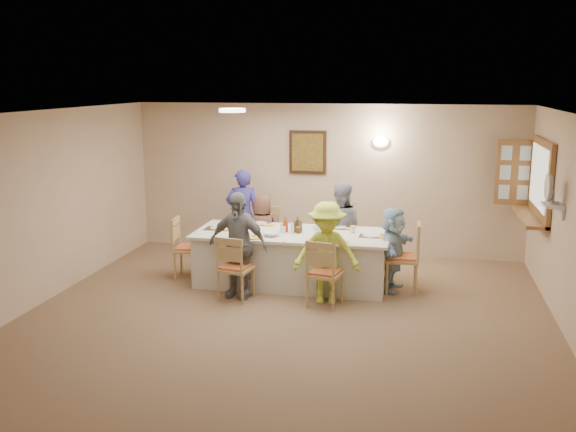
% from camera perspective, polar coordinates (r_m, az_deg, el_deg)
% --- Properties ---
extents(ground, '(7.00, 7.00, 0.00)m').
position_cam_1_polar(ground, '(7.74, -0.69, -9.83)').
color(ground, brown).
extents(room_walls, '(7.00, 7.00, 7.00)m').
position_cam_1_polar(room_walls, '(7.31, -0.72, 1.27)').
color(room_walls, '#C8AA8D').
rests_on(room_walls, ground).
extents(wall_picture, '(0.62, 0.05, 0.72)m').
position_cam_1_polar(wall_picture, '(10.70, 1.76, 5.68)').
color(wall_picture, '#351D12').
rests_on(wall_picture, room_walls).
extents(wall_sconce, '(0.26, 0.09, 0.18)m').
position_cam_1_polar(wall_sconce, '(10.52, 8.23, 6.55)').
color(wall_sconce, white).
rests_on(wall_sconce, room_walls).
extents(ceiling_light, '(0.36, 0.36, 0.05)m').
position_cam_1_polar(ceiling_light, '(8.90, -4.98, 9.34)').
color(ceiling_light, white).
rests_on(ceiling_light, room_walls).
extents(serving_hatch, '(0.06, 1.50, 1.15)m').
position_cam_1_polar(serving_hatch, '(9.65, 21.57, 2.96)').
color(serving_hatch, olive).
rests_on(serving_hatch, room_walls).
extents(hatch_sill, '(0.30, 1.50, 0.05)m').
position_cam_1_polar(hatch_sill, '(9.72, 20.64, -0.06)').
color(hatch_sill, olive).
rests_on(hatch_sill, room_walls).
extents(shutter_door, '(0.55, 0.04, 1.00)m').
position_cam_1_polar(shutter_door, '(10.35, 19.47, 3.67)').
color(shutter_door, olive).
rests_on(shutter_door, room_walls).
extents(fan_shelf, '(0.22, 0.36, 0.03)m').
position_cam_1_polar(fan_shelf, '(8.34, 22.46, 0.89)').
color(fan_shelf, white).
rests_on(fan_shelf, room_walls).
extents(desk_fan, '(0.30, 0.30, 0.28)m').
position_cam_1_polar(desk_fan, '(8.31, 22.34, 1.91)').
color(desk_fan, '#A5A5A8').
rests_on(desk_fan, fan_shelf).
extents(dining_table, '(2.76, 1.17, 0.76)m').
position_cam_1_polar(dining_table, '(9.19, 0.35, -3.77)').
color(dining_table, silver).
rests_on(dining_table, ground).
extents(chair_back_left, '(0.46, 0.46, 0.93)m').
position_cam_1_polar(chair_back_left, '(10.05, -2.09, -1.89)').
color(chair_back_left, tan).
rests_on(chair_back_left, ground).
extents(chair_back_right, '(0.56, 0.56, 1.03)m').
position_cam_1_polar(chair_back_right, '(9.82, 4.72, -1.96)').
color(chair_back_right, tan).
rests_on(chair_back_right, ground).
extents(chair_front_left, '(0.49, 0.49, 0.89)m').
position_cam_1_polar(chair_front_left, '(8.56, -4.67, -4.54)').
color(chair_front_left, tan).
rests_on(chair_front_left, ground).
extents(chair_front_right, '(0.51, 0.51, 0.90)m').
position_cam_1_polar(chair_front_right, '(8.31, 3.32, -5.00)').
color(chair_front_right, tan).
rests_on(chair_front_right, ground).
extents(chair_left_end, '(0.48, 0.48, 0.91)m').
position_cam_1_polar(chair_left_end, '(9.59, -8.77, -2.78)').
color(chair_left_end, tan).
rests_on(chair_left_end, ground).
extents(chair_right_end, '(0.48, 0.48, 0.98)m').
position_cam_1_polar(chair_right_end, '(8.99, 10.10, -3.60)').
color(chair_right_end, tan).
rests_on(chair_right_end, ground).
extents(diner_back_left, '(0.65, 0.49, 1.17)m').
position_cam_1_polar(diner_back_left, '(9.91, -2.26, -1.39)').
color(diner_back_left, brown).
rests_on(diner_back_left, ground).
extents(diner_back_right, '(0.74, 0.60, 1.39)m').
position_cam_1_polar(diner_back_right, '(9.66, 4.65, -1.08)').
color(diner_back_right, '#9697A7').
rests_on(diner_back_right, ground).
extents(diner_front_left, '(0.96, 0.64, 1.44)m').
position_cam_1_polar(diner_front_left, '(8.60, -4.48, -2.57)').
color(diner_front_left, gray).
rests_on(diner_front_left, ground).
extents(diner_front_right, '(1.01, 0.73, 1.35)m').
position_cam_1_polar(diner_front_right, '(8.36, 3.46, -3.29)').
color(diner_front_right, '#DAF849').
rests_on(diner_front_right, ground).
extents(diner_right_end, '(1.23, 0.76, 1.18)m').
position_cam_1_polar(diner_right_end, '(8.97, 9.29, -2.93)').
color(diner_right_end, '#A1C6E0').
rests_on(diner_right_end, ground).
extents(caregiver, '(0.74, 0.66, 1.48)m').
position_cam_1_polar(caregiver, '(10.43, -4.04, 0.16)').
color(caregiver, '#37308D').
rests_on(caregiver, ground).
extents(placemat_fl, '(0.33, 0.24, 0.01)m').
position_cam_1_polar(placemat_fl, '(8.83, -4.01, -1.87)').
color(placemat_fl, '#472B19').
rests_on(placemat_fl, dining_table).
extents(plate_fl, '(0.23, 0.23, 0.01)m').
position_cam_1_polar(plate_fl, '(8.83, -4.01, -1.81)').
color(plate_fl, white).
rests_on(plate_fl, dining_table).
extents(napkin_fl, '(0.14, 0.14, 0.01)m').
position_cam_1_polar(napkin_fl, '(8.74, -2.96, -1.97)').
color(napkin_fl, gold).
rests_on(napkin_fl, dining_table).
extents(placemat_fr, '(0.35, 0.26, 0.01)m').
position_cam_1_polar(placemat_fr, '(8.59, 3.72, -2.27)').
color(placemat_fr, '#472B19').
rests_on(placemat_fr, dining_table).
extents(plate_fr, '(0.23, 0.23, 0.01)m').
position_cam_1_polar(plate_fr, '(8.59, 3.72, -2.21)').
color(plate_fr, white).
rests_on(plate_fr, dining_table).
extents(napkin_fr, '(0.14, 0.14, 0.01)m').
position_cam_1_polar(napkin_fr, '(8.52, 4.87, -2.36)').
color(napkin_fr, gold).
rests_on(napkin_fr, dining_table).
extents(placemat_bl, '(0.33, 0.25, 0.01)m').
position_cam_1_polar(placemat_bl, '(9.62, -2.65, -0.70)').
color(placemat_bl, '#472B19').
rests_on(placemat_bl, dining_table).
extents(plate_bl, '(0.25, 0.25, 0.02)m').
position_cam_1_polar(plate_bl, '(9.62, -2.65, -0.65)').
color(plate_bl, white).
rests_on(plate_bl, dining_table).
extents(napkin_bl, '(0.14, 0.14, 0.01)m').
position_cam_1_polar(napkin_bl, '(9.53, -1.67, -0.78)').
color(napkin_bl, gold).
rests_on(napkin_bl, dining_table).
extents(placemat_br, '(0.36, 0.27, 0.01)m').
position_cam_1_polar(placemat_br, '(9.40, 4.46, -1.03)').
color(placemat_br, '#472B19').
rests_on(placemat_br, dining_table).
extents(plate_br, '(0.24, 0.24, 0.02)m').
position_cam_1_polar(plate_br, '(9.40, 4.46, -0.97)').
color(plate_br, white).
rests_on(plate_br, dining_table).
extents(napkin_br, '(0.14, 0.14, 0.01)m').
position_cam_1_polar(napkin_br, '(9.33, 5.51, -1.11)').
color(napkin_br, gold).
rests_on(napkin_br, dining_table).
extents(placemat_le, '(0.37, 0.27, 0.01)m').
position_cam_1_polar(placemat_le, '(9.37, -6.25, -1.11)').
color(placemat_le, '#472B19').
rests_on(placemat_le, dining_table).
extents(plate_le, '(0.22, 0.22, 0.01)m').
position_cam_1_polar(plate_le, '(9.36, -6.25, -1.05)').
color(plate_le, white).
rests_on(plate_le, dining_table).
extents(napkin_le, '(0.15, 0.15, 0.01)m').
position_cam_1_polar(napkin_le, '(9.26, -5.29, -1.19)').
color(napkin_le, gold).
rests_on(napkin_le, dining_table).
extents(placemat_re, '(0.33, 0.24, 0.01)m').
position_cam_1_polar(placemat_re, '(8.94, 7.41, -1.78)').
color(placemat_re, '#472B19').
rests_on(placemat_re, dining_table).
extents(plate_re, '(0.24, 0.24, 0.02)m').
position_cam_1_polar(plate_re, '(8.94, 7.41, -1.71)').
color(plate_re, white).
rests_on(plate_re, dining_table).
extents(napkin_re, '(0.15, 0.15, 0.01)m').
position_cam_1_polar(napkin_re, '(8.88, 8.54, -1.86)').
color(napkin_re, gold).
rests_on(napkin_re, dining_table).
extents(teacup_a, '(0.13, 0.13, 0.08)m').
position_cam_1_polar(teacup_a, '(8.97, -4.94, -1.42)').
color(teacup_a, white).
rests_on(teacup_a, dining_table).
extents(teacup_b, '(0.10, 0.10, 0.09)m').
position_cam_1_polar(teacup_b, '(9.54, 3.56, -0.57)').
color(teacup_b, white).
rests_on(teacup_b, dining_table).
extents(bowl_a, '(0.34, 0.34, 0.06)m').
position_cam_1_polar(bowl_a, '(8.88, -1.48, -1.61)').
color(bowl_a, white).
rests_on(bowl_a, dining_table).
extents(bowl_b, '(0.21, 0.21, 0.06)m').
position_cam_1_polar(bowl_b, '(9.25, 2.97, -1.05)').
color(bowl_b, white).
rests_on(bowl_b, dining_table).
extents(condiment_ketchup, '(0.15, 0.15, 0.22)m').
position_cam_1_polar(condiment_ketchup, '(9.09, -0.23, -0.77)').
color(condiment_ketchup, '#A2300D').
rests_on(condiment_ketchup, dining_table).
extents(condiment_brown, '(0.15, 0.15, 0.22)m').
position_cam_1_polar(condiment_brown, '(9.10, 0.87, -0.73)').
color(condiment_brown, '#463012').
rests_on(condiment_brown, dining_table).
extents(condiment_malt, '(0.13, 0.13, 0.15)m').
position_cam_1_polar(condiment_malt, '(9.04, 0.93, -1.06)').
color(condiment_malt, '#463012').
rests_on(condiment_malt, dining_table).
extents(drinking_glass, '(0.07, 0.07, 0.10)m').
position_cam_1_polar(drinking_glass, '(9.16, -0.50, -1.01)').
color(drinking_glass, silver).
rests_on(drinking_glass, dining_table).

